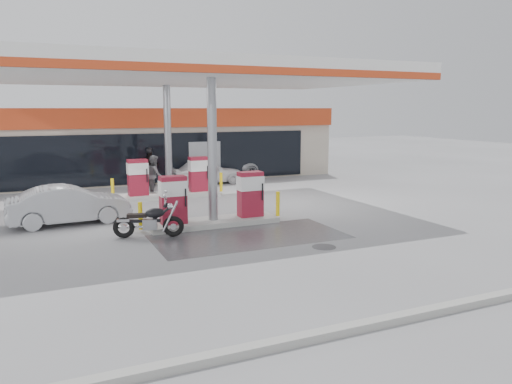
% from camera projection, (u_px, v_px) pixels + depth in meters
% --- Properties ---
extents(ground, '(90.00, 90.00, 0.00)m').
position_uv_depth(ground, '(235.00, 238.00, 15.50)').
color(ground, gray).
rests_on(ground, ground).
extents(wet_patch, '(6.00, 3.00, 0.00)m').
position_uv_depth(wet_patch, '(249.00, 236.00, 15.70)').
color(wet_patch, '#4C4C4F').
rests_on(wet_patch, ground).
extents(drain_cover, '(0.70, 0.70, 0.01)m').
position_uv_depth(drain_cover, '(324.00, 247.00, 14.51)').
color(drain_cover, '#38383A').
rests_on(drain_cover, ground).
extents(kerb, '(28.00, 0.25, 0.15)m').
position_uv_depth(kerb, '(375.00, 323.00, 9.19)').
color(kerb, gray).
rests_on(kerb, ground).
extents(store_building, '(22.00, 8.22, 4.00)m').
position_uv_depth(store_building, '(135.00, 142.00, 29.51)').
color(store_building, beige).
rests_on(store_building, ground).
extents(canopy, '(16.00, 10.02, 5.51)m').
position_uv_depth(canopy, '(185.00, 74.00, 19.13)').
color(canopy, silver).
rests_on(canopy, ground).
extents(pump_island_near, '(5.14, 1.30, 1.78)m').
position_uv_depth(pump_island_near, '(213.00, 205.00, 17.18)').
color(pump_island_near, '#9E9E99').
rests_on(pump_island_near, ground).
extents(pump_island_far, '(5.14, 1.30, 1.78)m').
position_uv_depth(pump_island_far, '(169.00, 182.00, 22.58)').
color(pump_island_far, '#9E9E99').
rests_on(pump_island_far, ground).
extents(parked_motorcycle, '(2.13, 1.05, 1.12)m').
position_uv_depth(parked_motorcycle, '(150.00, 222.00, 15.53)').
color(parked_motorcycle, black).
rests_on(parked_motorcycle, ground).
extents(sedan_white, '(3.85, 1.63, 1.30)m').
position_uv_depth(sedan_white, '(207.00, 172.00, 26.63)').
color(sedan_white, white).
rests_on(sedan_white, ground).
extents(attendant, '(0.76, 0.94, 1.84)m').
position_uv_depth(attendant, '(155.00, 175.00, 23.27)').
color(attendant, slate).
rests_on(attendant, ground).
extents(hatchback_silver, '(4.18, 1.69, 1.35)m').
position_uv_depth(hatchback_silver, '(69.00, 205.00, 17.34)').
color(hatchback_silver, '#A6A9AE').
rests_on(hatchback_silver, ground).
extents(parked_car_right, '(4.84, 2.60, 1.29)m').
position_uv_depth(parked_car_right, '(267.00, 164.00, 30.14)').
color(parked_car_right, '#B0B2B8').
rests_on(parked_car_right, ground).
extents(biker_walking, '(1.12, 0.52, 1.87)m').
position_uv_depth(biker_walking, '(150.00, 168.00, 25.95)').
color(biker_walking, black).
rests_on(biker_walking, ground).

